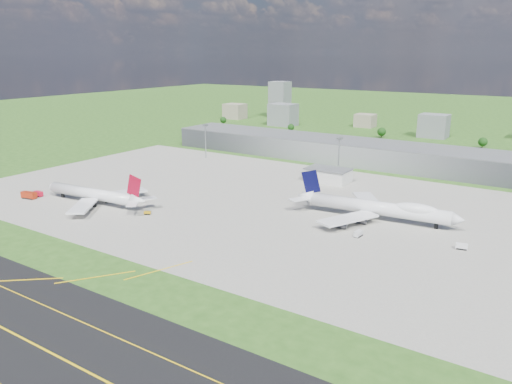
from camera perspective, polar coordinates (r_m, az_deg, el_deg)
The scene contains 22 objects.
ground at distance 364.56m, azimuth 10.17°, elevation 3.02°, with size 1400.00×1400.00×0.00m, color #2B531A.
apron at distance 264.93m, azimuth 2.62°, elevation -1.51°, with size 360.00×190.00×0.08m, color gray.
terminal at distance 376.62m, azimuth 11.14°, elevation 4.54°, with size 300.00×42.00×15.00m, color gray.
ops_building at distance 315.16m, azimuth 8.24°, elevation 1.88°, with size 26.00×16.00×8.00m, color silver.
mast_west at distance 382.77m, azimuth -5.81°, elevation 6.49°, with size 3.50×2.00×25.90m.
mast_center at distance 325.64m, azimuth 9.47°, elevation 4.74°, with size 3.50×2.00×25.90m.
airliner_red_twin at distance 278.76m, azimuth -17.87°, elevation -0.31°, with size 70.40×54.66×19.31m.
airliner_blue_quad at distance 247.22m, azimuth 13.81°, elevation -1.81°, with size 81.47×63.65×21.26m.
fire_truck at distance 303.14m, azimuth -24.53°, elevation -0.36°, with size 9.22×4.95×3.85m.
crash_tender at distance 305.85m, azimuth -23.60°, elevation -0.21°, with size 5.58×2.56×2.94m.
tug_yellow at distance 254.98m, azimuth -12.31°, elevation -2.37°, with size 3.75×3.34×1.65m.
van_white_near at distance 224.44m, azimuth 11.63°, elevation -4.71°, with size 2.83×5.34×2.60m.
van_white_far at distance 222.74m, azimuth 22.44°, elevation -5.80°, with size 5.06×3.05×2.45m.
bldg_far_w at distance 617.64m, azimuth -2.44°, elevation 9.21°, with size 24.00×20.00×18.00m, color gray.
bldg_w at distance 557.25m, azimuth 3.11°, elevation 8.81°, with size 28.00×22.00×24.00m, color slate.
bldg_cw at distance 559.30m, azimuth 12.37°, elevation 7.98°, with size 20.00×18.00×14.00m, color gray.
bldg_c at distance 506.61m, azimuth 19.64°, elevation 7.13°, with size 26.00×20.00×22.00m, color slate.
bldg_tall_w at distance 627.83m, azimuth 2.74°, elevation 10.50°, with size 22.00×20.00×44.00m, color slate.
tree_far_w at distance 566.38m, azimuth -3.76°, elevation 8.22°, with size 7.20×7.20×8.80m.
tree_w at distance 513.29m, azimuth 4.02°, elevation 7.40°, with size 6.75×6.75×8.25m.
tree_c at distance 490.02m, azimuth 14.16°, elevation 6.69°, with size 8.10×8.10×9.90m.
tree_e at distance 463.79m, azimuth 24.50°, elevation 5.23°, with size 7.65×7.65×9.35m.
Camera 1 is at (138.96, -177.84, 78.17)m, focal length 35.00 mm.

